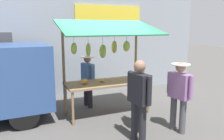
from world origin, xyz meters
name	(u,v)px	position (x,y,z in m)	size (l,w,h in m)	color
ground_plane	(108,113)	(0.00, 0.00, 0.00)	(40.00, 40.00, 0.00)	#514F4C
street_backdrop	(82,45)	(0.06, -2.20, 1.70)	(9.00, 0.30, 3.40)	#8C939E
market_stall	(107,56)	(0.00, -0.04, 1.56)	(2.50, 1.46, 2.50)	olive
vendor_with_sunhat	(88,77)	(0.31, -0.75, 0.87)	(0.39, 0.65, 1.51)	#232328
shopper_with_shopping_bag	(179,92)	(-1.04, 1.60, 0.91)	(0.40, 0.67, 1.57)	#4C4C51
shopper_in_grey_tee	(140,94)	(-0.28, 1.21, 0.86)	(0.33, 0.64, 1.51)	#232328
shopper_in_striped_shirt	(139,96)	(0.02, 1.70, 0.98)	(0.27, 0.71, 1.69)	#232328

